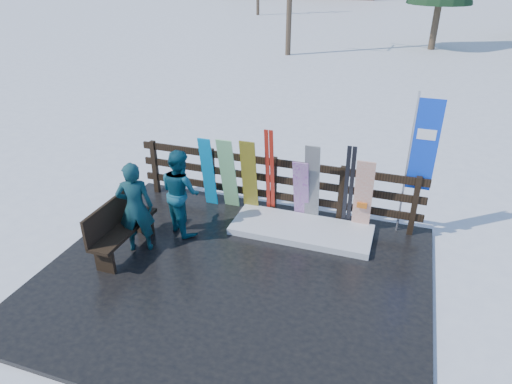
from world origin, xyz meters
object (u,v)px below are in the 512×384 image
(snowboard_1, at_px, (228,174))
(snowboard_5, at_px, (363,197))
(rental_flag, at_px, (420,151))
(snowboard_3, at_px, (301,191))
(person_front, at_px, (135,208))
(person_back, at_px, (181,192))
(bench, at_px, (120,225))
(snowboard_0, at_px, (208,172))
(snowboard_4, at_px, (312,185))
(snowboard_2, at_px, (249,177))

(snowboard_1, height_order, snowboard_5, snowboard_1)
(rental_flag, bearing_deg, snowboard_3, -172.09)
(snowboard_1, distance_m, person_front, 2.00)
(snowboard_1, height_order, person_back, person_back)
(bench, bearing_deg, rental_flag, 25.55)
(snowboard_0, distance_m, snowboard_4, 2.07)
(bench, xyz_separation_m, person_back, (0.67, 0.94, 0.27))
(snowboard_3, relative_size, snowboard_5, 0.92)
(person_front, distance_m, person_back, 0.89)
(snowboard_4, bearing_deg, snowboard_3, 180.00)
(rental_flag, height_order, person_back, rental_flag)
(snowboard_1, height_order, snowboard_4, snowboard_4)
(snowboard_0, relative_size, snowboard_1, 0.96)
(snowboard_5, bearing_deg, snowboard_2, 180.00)
(snowboard_4, bearing_deg, snowboard_5, -0.00)
(person_front, xyz_separation_m, person_back, (0.43, 0.78, -0.02))
(snowboard_3, bearing_deg, snowboard_2, -180.00)
(snowboard_4, xyz_separation_m, snowboard_5, (0.92, -0.00, -0.08))
(snowboard_1, bearing_deg, snowboard_5, -0.00)
(snowboard_4, bearing_deg, person_front, -145.70)
(snowboard_0, distance_m, rental_flag, 3.92)
(snowboard_1, bearing_deg, snowboard_3, 0.00)
(snowboard_1, relative_size, snowboard_3, 1.17)
(snowboard_1, xyz_separation_m, person_back, (-0.51, -0.98, 0.02))
(snowboard_5, bearing_deg, snowboard_3, 180.00)
(rental_flag, xyz_separation_m, person_front, (-4.34, -2.04, -0.80))
(person_back, bearing_deg, bench, 86.50)
(rental_flag, relative_size, person_front, 1.61)
(snowboard_5, height_order, person_front, person_front)
(snowboard_2, height_order, snowboard_5, snowboard_2)
(snowboard_0, relative_size, snowboard_3, 1.12)
(snowboard_0, bearing_deg, bench, -111.71)
(person_front, bearing_deg, snowboard_1, -143.51)
(snowboard_2, distance_m, snowboard_4, 1.21)
(snowboard_3, xyz_separation_m, person_back, (-1.96, -0.98, 0.14))
(snowboard_3, distance_m, rental_flag, 2.18)
(snowboard_0, distance_m, snowboard_3, 1.87)
(snowboard_2, relative_size, person_front, 0.96)
(snowboard_0, relative_size, snowboard_5, 1.03)
(rental_flag, height_order, person_front, rental_flag)
(snowboard_2, height_order, rental_flag, rental_flag)
(person_back, bearing_deg, snowboard_0, -63.16)
(snowboard_3, relative_size, rental_flag, 0.52)
(snowboard_1, xyz_separation_m, snowboard_4, (1.64, 0.00, 0.04))
(bench, bearing_deg, snowboard_2, 49.83)
(snowboard_3, distance_m, snowboard_4, 0.25)
(bench, xyz_separation_m, person_front, (0.24, 0.15, 0.29))
(bench, xyz_separation_m, rental_flag, (4.58, 2.19, 1.09))
(rental_flag, bearing_deg, snowboard_2, -174.79)
(snowboard_1, xyz_separation_m, rental_flag, (3.39, 0.27, 0.84))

